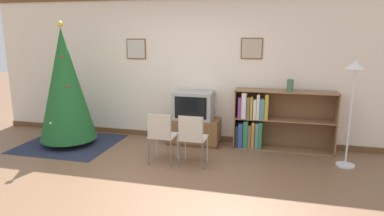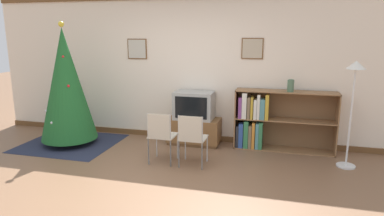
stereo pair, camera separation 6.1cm
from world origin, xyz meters
name	(u,v)px [view 2 (the right image)]	position (x,y,z in m)	size (l,w,h in m)	color
ground_plane	(147,187)	(0.00, 0.00, 0.00)	(24.00, 24.00, 0.00)	brown
wall_back	(190,69)	(0.00, 2.23, 1.35)	(8.03, 0.11, 2.70)	silver
area_rug	(71,143)	(-2.06, 1.35, 0.00)	(1.66, 1.52, 0.01)	#23283D
christmas_tree	(66,85)	(-2.06, 1.35, 1.10)	(1.00, 1.00, 2.20)	maroon
tv_console	(194,131)	(0.16, 1.93, 0.24)	(0.95, 0.47, 0.48)	brown
television	(194,105)	(0.16, 1.93, 0.72)	(0.70, 0.45, 0.50)	#9E9E99
folding_chair_left	(161,135)	(-0.09, 0.85, 0.47)	(0.40, 0.40, 0.82)	#BCB29E
folding_chair_right	(192,137)	(0.40, 0.85, 0.47)	(0.40, 0.40, 0.82)	#BCB29E
bookshelf	(266,121)	(1.44, 1.99, 0.51)	(1.70, 0.36, 1.04)	olive
vase	(291,85)	(1.82, 1.96, 1.15)	(0.11, 0.11, 0.21)	#47664C
standing_lamp	(354,87)	(2.69, 1.45, 1.24)	(0.28, 0.28, 1.62)	silver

